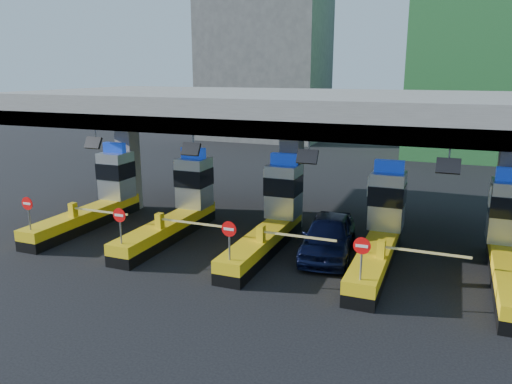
% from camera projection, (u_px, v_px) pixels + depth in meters
% --- Properties ---
extents(ground, '(120.00, 120.00, 0.00)m').
position_uv_depth(ground, '(271.00, 246.00, 23.53)').
color(ground, black).
rests_on(ground, ground).
extents(toll_canopy, '(28.00, 12.09, 7.00)m').
position_uv_depth(toll_canopy, '(292.00, 111.00, 24.66)').
color(toll_canopy, slate).
rests_on(toll_canopy, ground).
extents(toll_lane_far_left, '(4.43, 8.00, 4.16)m').
position_uv_depth(toll_lane_far_left, '(100.00, 197.00, 27.05)').
color(toll_lane_far_left, black).
rests_on(toll_lane_far_left, ground).
extents(toll_lane_left, '(4.43, 8.00, 4.16)m').
position_uv_depth(toll_lane_left, '(180.00, 206.00, 25.25)').
color(toll_lane_left, black).
rests_on(toll_lane_left, ground).
extents(toll_lane_center, '(4.43, 8.00, 4.16)m').
position_uv_depth(toll_lane_center, '(273.00, 216.00, 23.45)').
color(toll_lane_center, black).
rests_on(toll_lane_center, ground).
extents(toll_lane_right, '(4.43, 8.00, 4.16)m').
position_uv_depth(toll_lane_right, '(381.00, 228.00, 21.64)').
color(toll_lane_right, black).
rests_on(toll_lane_right, ground).
extents(toll_lane_far_right, '(4.43, 8.00, 4.16)m').
position_uv_depth(toll_lane_far_right, '(509.00, 243.00, 19.84)').
color(toll_lane_far_right, black).
rests_on(toll_lane_far_right, ground).
extents(bg_building_concrete, '(14.00, 10.00, 18.00)m').
position_uv_depth(bg_building_concrete, '(265.00, 62.00, 58.90)').
color(bg_building_concrete, '#4C4C49').
rests_on(bg_building_concrete, ground).
extents(van, '(2.78, 5.60, 1.83)m').
position_uv_depth(van, '(328.00, 236.00, 22.17)').
color(van, black).
rests_on(van, ground).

